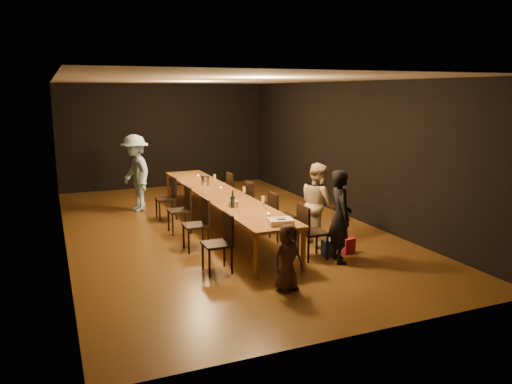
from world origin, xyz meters
name	(u,v)px	position (x,y,z in m)	size (l,w,h in m)	color
ground	(220,228)	(0.00, 0.00, 0.00)	(10.00, 10.00, 0.00)	#402610
room_shell	(218,127)	(0.00, 0.00, 2.08)	(6.04, 10.04, 3.02)	black
table	(219,195)	(0.00, 0.00, 0.70)	(0.90, 6.00, 0.75)	brown
chair_right_0	(313,232)	(0.85, -2.40, 0.47)	(0.42, 0.42, 0.93)	black
chair_right_1	(282,216)	(0.85, -1.20, 0.47)	(0.42, 0.42, 0.93)	black
chair_right_2	(258,203)	(0.85, 0.00, 0.47)	(0.42, 0.42, 0.93)	black
chair_right_3	(238,192)	(0.85, 1.20, 0.47)	(0.42, 0.42, 0.93)	black
chair_left_0	(217,243)	(-0.85, -2.40, 0.47)	(0.42, 0.42, 0.93)	black
chair_left_1	(196,225)	(-0.85, -1.20, 0.47)	(0.42, 0.42, 0.93)	black
chair_left_2	(179,210)	(-0.85, 0.00, 0.47)	(0.42, 0.42, 0.93)	black
chair_left_3	(166,198)	(-0.85, 1.20, 0.47)	(0.42, 0.42, 0.93)	black
woman_birthday	(340,216)	(1.18, -2.72, 0.77)	(0.56, 0.37, 1.55)	black
woman_tan	(318,204)	(1.33, -1.70, 0.76)	(0.74, 0.57, 1.52)	beige
man_blue	(136,173)	(-1.32, 2.24, 0.90)	(1.16, 0.67, 1.80)	#94C3E5
child	(288,257)	(-0.15, -3.46, 0.48)	(0.47, 0.31, 0.97)	#423025
gift_bag_red	(348,246)	(1.55, -2.43, 0.14)	(0.23, 0.13, 0.27)	red
gift_bag_blue	(328,248)	(1.17, -2.38, 0.14)	(0.22, 0.15, 0.27)	#2851B0
birthday_cake	(281,222)	(0.10, -2.71, 0.79)	(0.43, 0.37, 0.09)	white
plate_stack	(233,203)	(-0.15, -1.26, 0.80)	(0.18, 0.18, 0.10)	white
champagne_bottle	(233,199)	(-0.21, -1.36, 0.91)	(0.07, 0.07, 0.32)	black
ice_bucket	(205,180)	(0.00, 0.98, 0.85)	(0.19, 0.19, 0.20)	#A2A2A6
wineglass_0	(237,208)	(-0.28, -1.80, 0.85)	(0.06, 0.06, 0.21)	beige
wineglass_1	(263,202)	(0.30, -1.56, 0.85)	(0.06, 0.06, 0.21)	beige
wineglass_2	(233,201)	(-0.19, -1.31, 0.85)	(0.06, 0.06, 0.21)	silver
wineglass_3	(244,192)	(0.31, -0.61, 0.85)	(0.06, 0.06, 0.21)	beige
wineglass_4	(205,188)	(-0.28, 0.10, 0.85)	(0.06, 0.06, 0.21)	silver
wineglass_5	(215,179)	(0.23, 1.02, 0.85)	(0.06, 0.06, 0.21)	silver
tealight_near	(268,215)	(0.15, -2.12, 0.77)	(0.05, 0.05, 0.03)	#B2B7B2
tealight_mid	(221,188)	(0.15, 0.34, 0.77)	(0.05, 0.05, 0.03)	#B2B7B2
tealight_far	(198,176)	(0.15, 2.06, 0.77)	(0.05, 0.05, 0.03)	#B2B7B2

